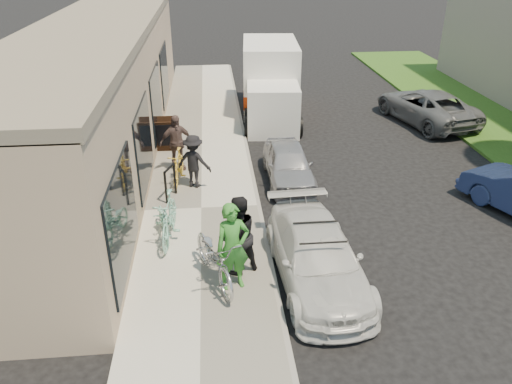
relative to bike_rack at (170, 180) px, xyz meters
name	(u,v)px	position (x,y,z in m)	size (l,w,h in m)	color
ground	(293,275)	(2.82, -3.63, -0.72)	(120.00, 120.00, 0.00)	black
sidewalk	(201,210)	(0.82, -0.63, -0.65)	(3.00, 34.00, 0.15)	beige
curb	(259,208)	(2.37, -0.63, -0.66)	(0.12, 34.00, 0.13)	gray
storefront	(101,89)	(-2.42, 4.35, 1.40)	(3.60, 20.00, 4.22)	tan
bike_rack	(170,180)	(0.00, 0.00, 0.00)	(0.28, 0.64, 0.95)	black
sandwich_board	(166,135)	(-0.35, 3.58, -0.01)	(0.68, 0.68, 1.10)	black
sedan_white	(317,257)	(3.28, -3.86, -0.12)	(1.92, 4.25, 1.25)	silver
sedan_silver	(288,164)	(3.43, 1.09, -0.15)	(1.34, 3.33, 1.13)	#A4A4A9
moving_truck	(270,84)	(3.68, 7.70, 0.54)	(2.60, 5.95, 2.85)	white
far_car_gray	(426,106)	(9.72, 6.01, -0.06)	(2.19, 4.74, 1.32)	#545658
tandem_bike	(215,257)	(1.13, -3.84, -0.01)	(0.74, 2.13, 1.12)	#B4B4B7
woman_rider	(233,247)	(1.50, -4.07, 0.38)	(0.69, 0.45, 1.89)	#36882D
man_standing	(238,236)	(1.64, -3.57, 0.32)	(0.87, 0.68, 1.79)	black
cruiser_bike_a	(169,218)	(0.09, -2.11, 0.00)	(0.54, 1.90, 1.14)	#87CAB2
cruiser_bike_b	(164,220)	(-0.05, -1.93, -0.17)	(0.53, 1.53, 0.80)	#87CAB2
cruiser_bike_c	(178,167)	(0.17, 1.06, -0.09)	(0.45, 1.61, 0.97)	yellow
bystander_a	(194,161)	(0.64, 0.71, 0.21)	(1.01, 0.58, 1.56)	black
bystander_b	(176,143)	(0.09, 1.98, 0.31)	(1.03, 0.43, 1.75)	brown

